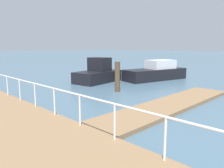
# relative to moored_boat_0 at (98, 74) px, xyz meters

# --- Properties ---
(ground_plane) EXTENTS (300.00, 300.00, 0.00)m
(ground_plane) POSITION_rel_moored_boat_0_xyz_m (-5.01, 0.59, -0.72)
(ground_plane) COLOR slate
(floating_dock) EXTENTS (11.17, 2.00, 0.18)m
(floating_dock) POSITION_rel_moored_boat_0_xyz_m (-2.92, -8.55, -0.63)
(floating_dock) COLOR #93704C
(floating_dock) RESTS_ON ground_plane
(boardwalk_railing) EXTENTS (0.06, 24.49, 1.08)m
(boardwalk_railing) POSITION_rel_moored_boat_0_xyz_m (-8.16, -12.43, 0.51)
(boardwalk_railing) COLOR white
(boardwalk_railing) RESTS_ON boardwalk
(dock_piling_2) EXTENTS (0.36, 0.36, 2.04)m
(dock_piling_2) POSITION_rel_moored_boat_0_xyz_m (-1.79, -4.03, 0.30)
(dock_piling_2) COLOR brown
(dock_piling_2) RESTS_ON ground_plane
(moored_boat_0) EXTENTS (4.42, 2.74, 2.11)m
(moored_boat_0) POSITION_rel_moored_boat_0_xyz_m (0.00, 0.00, 0.00)
(moored_boat_0) COLOR black
(moored_boat_0) RESTS_ON ground_plane
(moored_boat_2) EXTENTS (6.48, 3.34, 1.81)m
(moored_boat_2) POSITION_rel_moored_boat_0_xyz_m (4.78, -2.76, -0.03)
(moored_boat_2) COLOR black
(moored_boat_2) RESTS_ON ground_plane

